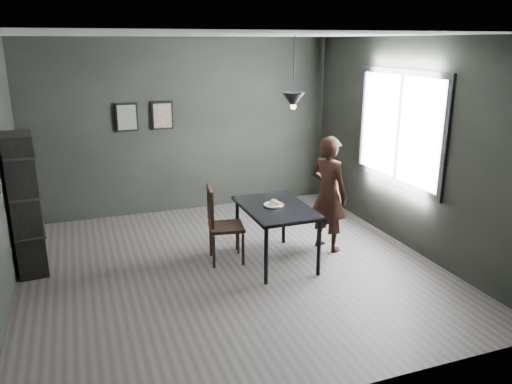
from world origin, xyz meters
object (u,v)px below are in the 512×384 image
object	(u,v)px
cafe_table	(276,212)
wood_chair	(219,220)
woman	(329,194)
shelf_unit	(25,205)
pendant_lamp	(293,100)
white_plate	(274,205)

from	to	relation	value
cafe_table	wood_chair	distance (m)	0.73
cafe_table	woman	distance (m)	0.84
woman	wood_chair	distance (m)	1.51
wood_chair	shelf_unit	distance (m)	2.33
pendant_lamp	cafe_table	bearing A→B (deg)	-158.20
white_plate	pendant_lamp	size ratio (longest dim) A/B	0.27
wood_chair	pendant_lamp	size ratio (longest dim) A/B	1.15
woman	wood_chair	world-z (taller)	woman
cafe_table	shelf_unit	bearing A→B (deg)	165.07
white_plate	woman	distance (m)	0.85
shelf_unit	pendant_lamp	world-z (taller)	pendant_lamp
wood_chair	pendant_lamp	world-z (taller)	pendant_lamp
white_plate	shelf_unit	xyz separation A→B (m)	(-2.90, 0.75, 0.10)
shelf_unit	white_plate	bearing A→B (deg)	-19.61
white_plate	woman	world-z (taller)	woman
shelf_unit	pendant_lamp	bearing A→B (deg)	-17.29
cafe_table	shelf_unit	size ratio (longest dim) A/B	0.70
woman	shelf_unit	bearing A→B (deg)	56.75
shelf_unit	pendant_lamp	size ratio (longest dim) A/B	1.98
woman	wood_chair	size ratio (longest dim) A/B	1.57
cafe_table	shelf_unit	xyz separation A→B (m)	(-2.92, 0.78, 0.19)
cafe_table	wood_chair	world-z (taller)	wood_chair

